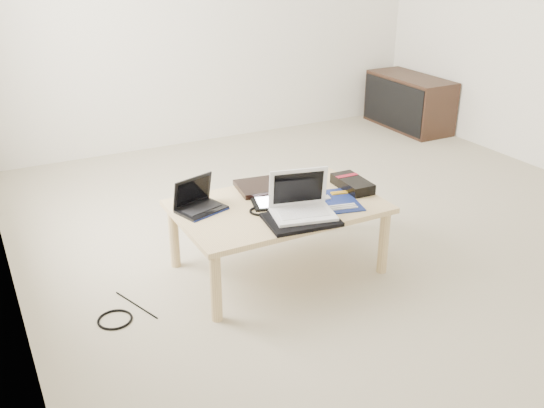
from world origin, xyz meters
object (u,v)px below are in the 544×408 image
netbook (199,203)px  white_laptop (302,205)px  media_cabinet (408,102)px  coffee_table (278,212)px  gpu_box (352,184)px

netbook → white_laptop: white_laptop is taller
netbook → white_laptop: 0.55m
media_cabinet → netbook: 3.31m
media_cabinet → white_laptop: bearing=-139.6°
coffee_table → gpu_box: gpu_box is taller
netbook → white_laptop: bearing=-36.9°
coffee_table → media_cabinet: 3.05m
netbook → gpu_box: 0.89m
media_cabinet → netbook: (-2.83, -1.71, 0.19)m
white_laptop → gpu_box: (0.45, 0.19, -0.04)m
coffee_table → media_cabinet: bearing=37.2°
netbook → gpu_box: size_ratio=1.02×
coffee_table → white_laptop: bearing=-81.0°
coffee_table → gpu_box: (0.48, -0.00, 0.08)m
white_laptop → gpu_box: size_ratio=1.26×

